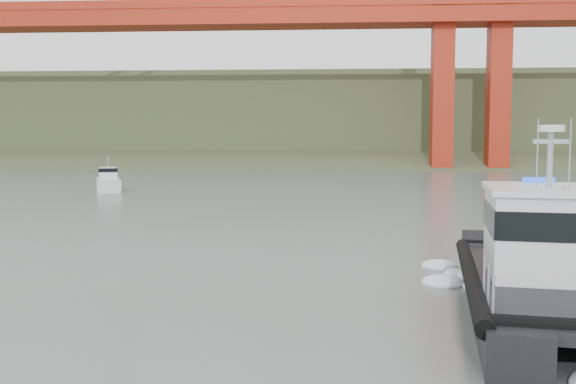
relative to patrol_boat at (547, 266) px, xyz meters
name	(u,v)px	position (x,y,z in m)	size (l,w,h in m)	color
ground	(269,290)	(-7.81, 2.18, -1.33)	(400.00, 400.00, 0.00)	#53625F
headlands	(322,128)	(-7.81, 127.68, 5.71)	(500.00, 105.36, 27.12)	#303F24
patrol_boat	(547,266)	(0.00, 0.00, 0.00)	(5.66, 11.47, 5.33)	black
motorboat	(108,182)	(-25.97, 39.04, -0.51)	(4.00, 6.32, 3.30)	silver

